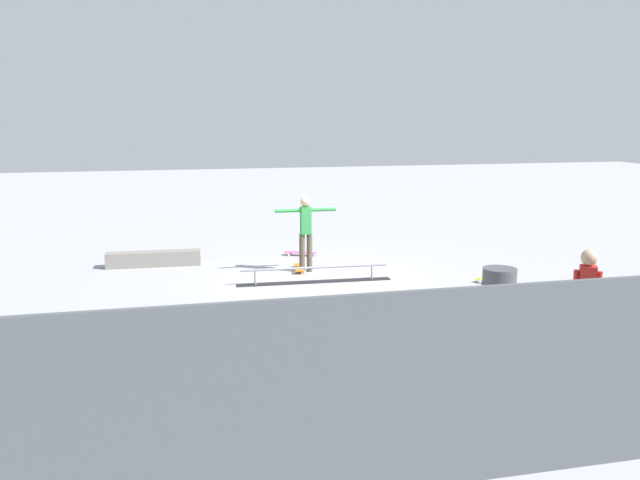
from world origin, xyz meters
name	(u,v)px	position (x,y,z in m)	size (l,w,h in m)	color
ground_plane	(323,280)	(0.00, 0.00, 0.00)	(60.00, 60.00, 0.00)	#9E9EA3
grind_rail	(315,275)	(0.22, 0.15, 0.15)	(3.29, 0.37, 0.34)	black
skate_ledge	(154,259)	(3.53, -2.20, 0.17)	(2.15, 0.36, 0.35)	gray
skater_main	(306,228)	(0.19, -0.84, 0.99)	(1.37, 0.23, 1.71)	brown
skateboard_main	(299,268)	(0.32, -0.96, 0.07)	(0.35, 0.82, 0.09)	orange
bystander_red_shirt	(586,301)	(-2.40, 5.63, 0.95)	(0.36, 0.28, 1.67)	black
loose_skateboard_pink	(300,253)	(-0.04, -2.56, 0.07)	(0.82, 0.48, 0.09)	#E05993
loose_skateboard_teal	(294,335)	(1.34, 3.64, 0.07)	(0.47, 0.82, 0.09)	teal
loose_skateboard_yellow	(495,282)	(-3.36, 1.24, 0.07)	(0.60, 0.78, 0.09)	yellow
trash_bin	(499,297)	(-2.14, 3.67, 0.49)	(0.56, 0.56, 0.97)	#47474C
back_fence	(520,382)	(0.00, 8.05, 0.97)	(24.00, 0.06, 1.94)	#4C5156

